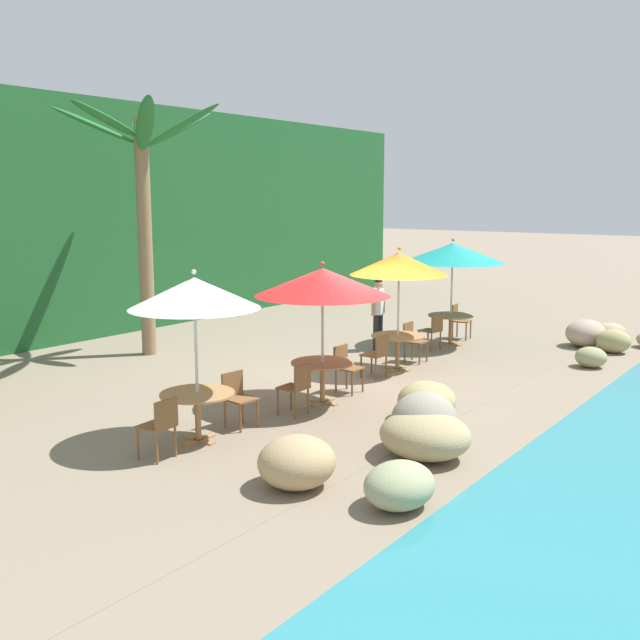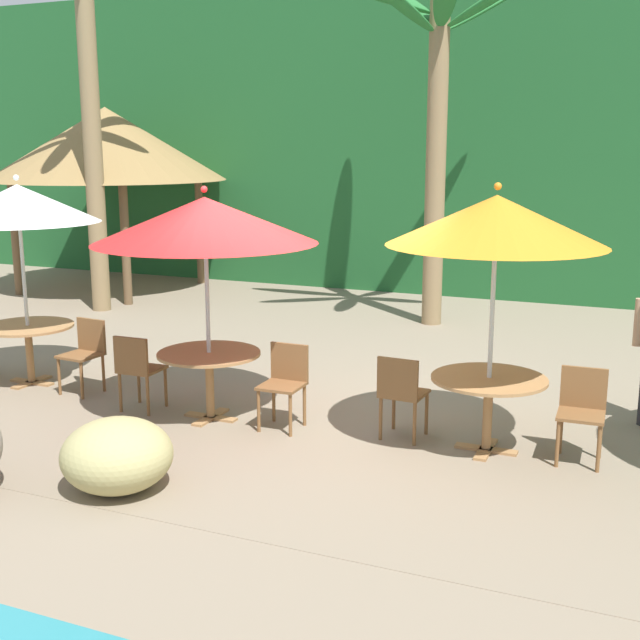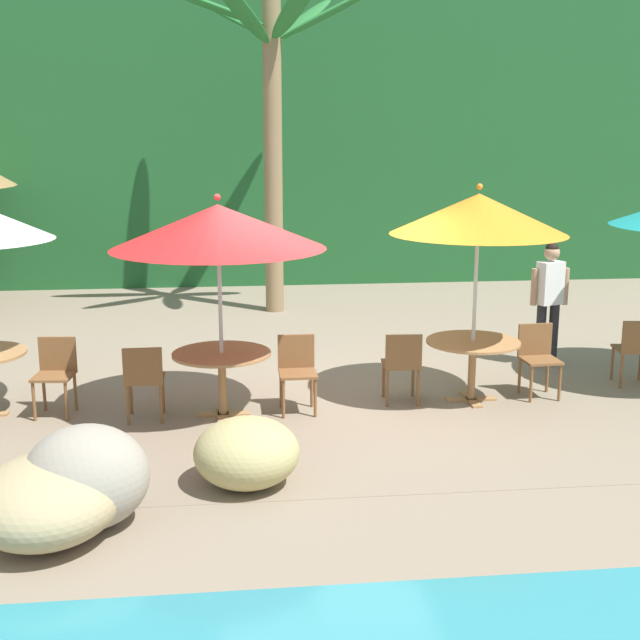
{
  "view_description": "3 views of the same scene",
  "coord_description": "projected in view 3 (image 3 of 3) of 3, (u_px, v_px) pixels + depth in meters",
  "views": [
    {
      "loc": [
        -11.17,
        -7.63,
        3.58
      ],
      "look_at": [
        -0.17,
        0.48,
        1.27
      ],
      "focal_mm": 41.09,
      "sensor_mm": 36.0,
      "label": 1
    },
    {
      "loc": [
        3.22,
        -7.58,
        2.9
      ],
      "look_at": [
        -0.24,
        0.53,
        1.0
      ],
      "focal_mm": 45.91,
      "sensor_mm": 36.0,
      "label": 2
    },
    {
      "loc": [
        -1.04,
        -9.22,
        3.12
      ],
      "look_at": [
        -0.04,
        -0.13,
        1.04
      ],
      "focal_mm": 46.31,
      "sensor_mm": 36.0,
      "label": 3
    }
  ],
  "objects": [
    {
      "name": "ground_plane",
      "position": [
        322.0,
        403.0,
        9.74
      ],
      "size": [
        120.0,
        120.0,
        0.0
      ],
      "primitive_type": "plane",
      "color": "gray"
    },
    {
      "name": "chair_red_inland",
      "position": [
        144.0,
        377.0,
        9.01
      ],
      "size": [
        0.43,
        0.44,
        0.87
      ],
      "color": "brown",
      "rests_on": "ground"
    },
    {
      "name": "dining_table_orange",
      "position": [
        473.0,
        351.0,
        9.71
      ],
      "size": [
        1.1,
        1.1,
        0.74
      ],
      "color": "#A37547",
      "rests_on": "ground"
    },
    {
      "name": "foliage_backdrop",
      "position": [
        276.0,
        139.0,
        17.8
      ],
      "size": [
        28.0,
        2.4,
        6.0
      ],
      "color": "#1E5628",
      "rests_on": "ground"
    },
    {
      "name": "palm_tree_second",
      "position": [
        271.0,
        90.0,
        13.96
      ],
      "size": [
        3.85,
        3.44,
        5.58
      ],
      "color": "olive",
      "rests_on": "ground"
    },
    {
      "name": "waiter_in_white",
      "position": [
        549.0,
        295.0,
        11.13
      ],
      "size": [
        0.52,
        0.3,
        1.7
      ],
      "color": "#232328",
      "rests_on": "ground"
    },
    {
      "name": "umbrella_red",
      "position": [
        218.0,
        227.0,
        8.85
      ],
      "size": [
        2.34,
        2.34,
        2.49
      ],
      "color": "silver",
      "rests_on": "ground"
    },
    {
      "name": "chair_red_seaward",
      "position": [
        297.0,
        367.0,
        9.4
      ],
      "size": [
        0.42,
        0.43,
        0.87
      ],
      "color": "brown",
      "rests_on": "ground"
    },
    {
      "name": "rock_seawall",
      "position": [
        378.0,
        474.0,
        6.94
      ],
      "size": [
        13.13,
        2.43,
        0.85
      ],
      "color": "tan",
      "rests_on": "ground"
    },
    {
      "name": "chair_white_seaward",
      "position": [
        56.0,
        370.0,
        9.29
      ],
      "size": [
        0.46,
        0.47,
        0.87
      ],
      "color": "brown",
      "rests_on": "ground"
    },
    {
      "name": "dining_table_red",
      "position": [
        222.0,
        363.0,
        9.19
      ],
      "size": [
        1.1,
        1.1,
        0.74
      ],
      "color": "#A37547",
      "rests_on": "ground"
    },
    {
      "name": "chair_orange_seaward",
      "position": [
        538.0,
        354.0,
        9.94
      ],
      "size": [
        0.44,
        0.44,
        0.87
      ],
      "color": "brown",
      "rests_on": "ground"
    },
    {
      "name": "terrace_deck",
      "position": [
        322.0,
        403.0,
        9.74
      ],
      "size": [
        18.0,
        5.2,
        0.01
      ],
      "color": "gray",
      "rests_on": "ground"
    },
    {
      "name": "chair_teal_inland",
      "position": [
        635.0,
        347.0,
        10.28
      ],
      "size": [
        0.47,
        0.48,
        0.87
      ],
      "color": "brown",
      "rests_on": "ground"
    },
    {
      "name": "chair_orange_inland",
      "position": [
        402.0,
        362.0,
        9.6
      ],
      "size": [
        0.44,
        0.45,
        0.87
      ],
      "color": "brown",
      "rests_on": "ground"
    },
    {
      "name": "umbrella_orange",
      "position": [
        479.0,
        214.0,
        9.35
      ],
      "size": [
        2.03,
        2.03,
        2.57
      ],
      "color": "silver",
      "rests_on": "ground"
    }
  ]
}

